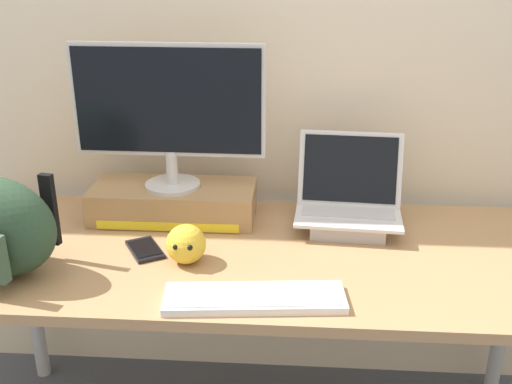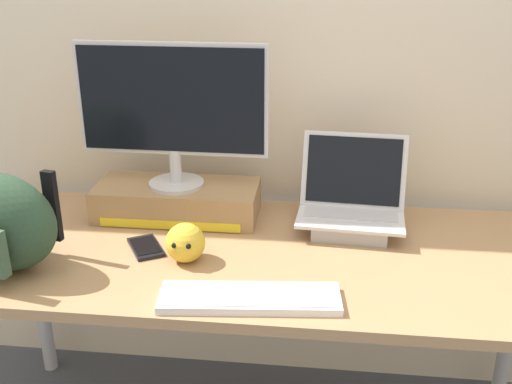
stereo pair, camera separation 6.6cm
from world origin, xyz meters
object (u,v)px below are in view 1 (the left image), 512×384
at_px(cell_phone, 145,249).
at_px(plush_toy, 186,244).
at_px(external_keyboard, 255,298).
at_px(toner_box_yellow, 174,202).
at_px(desktop_monitor, 168,109).
at_px(open_laptop, 348,210).

xyz_separation_m(cell_phone, plush_toy, (0.13, -0.05, 0.05)).
bearing_deg(plush_toy, external_keyboard, -43.25).
relative_size(toner_box_yellow, desktop_monitor, 0.88).
relative_size(toner_box_yellow, plush_toy, 4.70).
bearing_deg(external_keyboard, open_laptop, 54.88).
xyz_separation_m(toner_box_yellow, plush_toy, (0.09, -0.29, 0.00)).
height_order(open_laptop, cell_phone, open_laptop).
height_order(toner_box_yellow, cell_phone, toner_box_yellow).
bearing_deg(toner_box_yellow, desktop_monitor, -91.12).
relative_size(open_laptop, external_keyboard, 0.74).
distance_m(toner_box_yellow, open_laptop, 0.55).
bearing_deg(open_laptop, toner_box_yellow, -179.46).
xyz_separation_m(open_laptop, external_keyboard, (-0.26, -0.45, -0.04)).
bearing_deg(open_laptop, desktop_monitor, -179.34).
bearing_deg(plush_toy, desktop_monitor, 107.58).
bearing_deg(plush_toy, open_laptop, 29.45).
height_order(desktop_monitor, cell_phone, desktop_monitor).
distance_m(open_laptop, external_keyboard, 0.52).
distance_m(external_keyboard, plush_toy, 0.28).
relative_size(open_laptop, plush_toy, 3.04).
relative_size(open_laptop, cell_phone, 2.07).
relative_size(toner_box_yellow, external_keyboard, 1.14).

